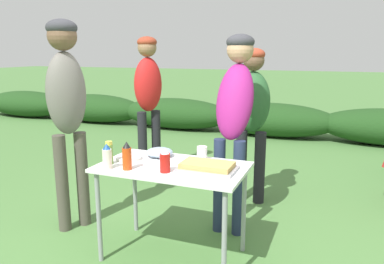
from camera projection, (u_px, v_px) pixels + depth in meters
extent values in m
plane|color=#4C7A3D|center=(174.00, 255.00, 2.95)|extent=(60.00, 60.00, 0.00)
ellipsoid|color=#1E4219|center=(27.00, 104.00, 9.20)|extent=(2.40, 0.90, 0.63)
ellipsoid|color=#1E4219|center=(95.00, 108.00, 8.48)|extent=(2.40, 0.90, 0.63)
ellipsoid|color=#1E4219|center=(176.00, 113.00, 7.77)|extent=(2.40, 0.90, 0.63)
ellipsoid|color=#1E4219|center=(273.00, 120.00, 7.06)|extent=(2.40, 0.90, 0.63)
cube|color=white|center=(173.00, 167.00, 2.80)|extent=(1.10, 0.64, 0.02)
cylinder|color=gray|center=(99.00, 217.00, 2.81)|extent=(0.04, 0.04, 0.71)
cylinder|color=gray|center=(224.00, 241.00, 2.46)|extent=(0.04, 0.04, 0.71)
cylinder|color=gray|center=(135.00, 192.00, 3.30)|extent=(0.04, 0.04, 0.71)
cylinder|color=gray|center=(244.00, 209.00, 2.95)|extent=(0.04, 0.04, 0.71)
cube|color=#9E9EA3|center=(207.00, 169.00, 2.69)|extent=(0.42, 0.25, 0.02)
cube|color=tan|center=(207.00, 165.00, 2.68)|extent=(0.37, 0.22, 0.04)
cylinder|color=white|center=(129.00, 158.00, 2.96)|extent=(0.21, 0.21, 0.02)
ellipsoid|color=#99B2CC|center=(159.00, 152.00, 3.03)|extent=(0.22, 0.22, 0.07)
cylinder|color=white|center=(202.00, 153.00, 2.94)|extent=(0.08, 0.08, 0.11)
cylinder|color=red|center=(165.00, 163.00, 2.63)|extent=(0.07, 0.07, 0.14)
cone|color=white|center=(165.00, 151.00, 2.61)|extent=(0.06, 0.06, 0.04)
cylinder|color=olive|center=(109.00, 154.00, 2.82)|extent=(0.06, 0.06, 0.15)
cylinder|color=#D1CC47|center=(109.00, 143.00, 2.80)|extent=(0.05, 0.05, 0.03)
cylinder|color=#CC4214|center=(127.00, 159.00, 2.69)|extent=(0.07, 0.07, 0.16)
cone|color=black|center=(126.00, 145.00, 2.67)|extent=(0.06, 0.06, 0.05)
cylinder|color=silver|center=(107.00, 159.00, 2.71)|extent=(0.07, 0.07, 0.15)
cone|color=#194793|center=(107.00, 146.00, 2.69)|extent=(0.06, 0.06, 0.04)
cylinder|color=#232D4C|center=(219.00, 186.00, 3.28)|extent=(0.10, 0.10, 0.84)
cylinder|color=#232D4C|center=(238.00, 189.00, 3.22)|extent=(0.10, 0.10, 0.84)
ellipsoid|color=#931E70|center=(235.00, 101.00, 3.21)|extent=(0.33, 0.47, 0.72)
sphere|color=tan|center=(240.00, 50.00, 3.23)|extent=(0.23, 0.23, 0.23)
ellipsoid|color=#333338|center=(240.00, 42.00, 3.22)|extent=(0.24, 0.24, 0.14)
cylinder|color=#4C473D|center=(62.00, 184.00, 3.29)|extent=(0.11, 0.11, 0.87)
cylinder|color=#4C473D|center=(82.00, 179.00, 3.41)|extent=(0.11, 0.11, 0.87)
ellipsoid|color=slate|center=(66.00, 93.00, 3.18)|extent=(0.38, 0.42, 0.71)
sphere|color=brown|center=(62.00, 36.00, 3.08)|extent=(0.24, 0.24, 0.24)
ellipsoid|color=#333338|center=(62.00, 28.00, 3.07)|extent=(0.25, 0.25, 0.14)
cylinder|color=black|center=(143.00, 144.00, 4.76)|extent=(0.12, 0.12, 0.83)
cylinder|color=black|center=(156.00, 142.00, 4.88)|extent=(0.12, 0.12, 0.83)
ellipsoid|color=red|center=(148.00, 85.00, 4.66)|extent=(0.42, 0.45, 0.67)
sphere|color=#936B4C|center=(147.00, 47.00, 4.57)|extent=(0.23, 0.23, 0.23)
ellipsoid|color=#993823|center=(147.00, 42.00, 4.55)|extent=(0.24, 0.24, 0.14)
cylinder|color=black|center=(241.00, 166.00, 3.99)|extent=(0.12, 0.12, 0.76)
cylinder|color=black|center=(259.00, 168.00, 3.92)|extent=(0.12, 0.12, 0.76)
ellipsoid|color=#28562D|center=(252.00, 102.00, 3.81)|extent=(0.37, 0.27, 0.62)
sphere|color=brown|center=(254.00, 60.00, 3.72)|extent=(0.21, 0.21, 0.21)
ellipsoid|color=#993823|center=(254.00, 54.00, 3.71)|extent=(0.22, 0.22, 0.13)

